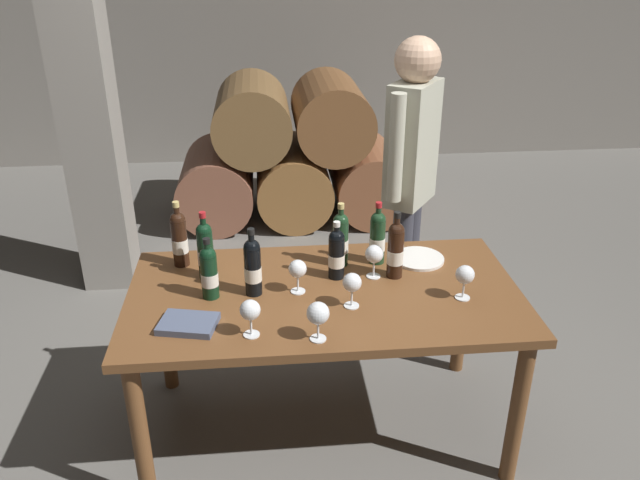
% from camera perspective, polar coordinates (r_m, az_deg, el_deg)
% --- Properties ---
extents(ground_plane, '(14.00, 14.00, 0.00)m').
position_cam_1_polar(ground_plane, '(3.21, 0.35, -16.38)').
color(ground_plane, '#66635E').
extents(cellar_back_wall, '(10.00, 0.24, 2.80)m').
position_cam_1_polar(cellar_back_wall, '(6.61, -3.45, 19.23)').
color(cellar_back_wall, gray).
rests_on(cellar_back_wall, ground_plane).
extents(barrel_stack, '(1.86, 0.90, 1.15)m').
position_cam_1_polar(barrel_stack, '(5.23, -2.49, 7.57)').
color(barrel_stack, brown).
rests_on(barrel_stack, ground_plane).
extents(stone_pillar, '(0.32, 0.32, 2.60)m').
position_cam_1_polar(stone_pillar, '(4.19, -20.38, 12.48)').
color(stone_pillar, gray).
rests_on(stone_pillar, ground_plane).
extents(dining_table, '(1.70, 0.90, 0.76)m').
position_cam_1_polar(dining_table, '(2.81, 0.39, -6.22)').
color(dining_table, brown).
rests_on(dining_table, ground_plane).
extents(wine_bottle_0, '(0.07, 0.07, 0.32)m').
position_cam_1_polar(wine_bottle_0, '(2.98, -12.52, 0.15)').
color(wine_bottle_0, black).
rests_on(wine_bottle_0, dining_table).
extents(wine_bottle_1, '(0.07, 0.07, 0.31)m').
position_cam_1_polar(wine_bottle_1, '(2.69, -6.07, -2.36)').
color(wine_bottle_1, black).
rests_on(wine_bottle_1, dining_table).
extents(wine_bottle_2, '(0.07, 0.07, 0.31)m').
position_cam_1_polar(wine_bottle_2, '(2.83, 6.80, -0.83)').
color(wine_bottle_2, black).
rests_on(wine_bottle_2, dining_table).
extents(wine_bottle_3, '(0.07, 0.07, 0.28)m').
position_cam_1_polar(wine_bottle_3, '(2.70, -9.93, -2.84)').
color(wine_bottle_3, black).
rests_on(wine_bottle_3, dining_table).
extents(wine_bottle_4, '(0.07, 0.07, 0.31)m').
position_cam_1_polar(wine_bottle_4, '(2.92, 1.86, 0.13)').
color(wine_bottle_4, '#19381E').
rests_on(wine_bottle_4, dining_table).
extents(wine_bottle_5, '(0.07, 0.07, 0.27)m').
position_cam_1_polar(wine_bottle_5, '(2.81, 1.49, -1.20)').
color(wine_bottle_5, black).
rests_on(wine_bottle_5, dining_table).
extents(wine_bottle_6, '(0.07, 0.07, 0.32)m').
position_cam_1_polar(wine_bottle_6, '(2.85, -10.26, -0.87)').
color(wine_bottle_6, black).
rests_on(wine_bottle_6, dining_table).
extents(wine_bottle_7, '(0.07, 0.07, 0.30)m').
position_cam_1_polar(wine_bottle_7, '(2.95, 5.18, 0.28)').
color(wine_bottle_7, '#19381E').
rests_on(wine_bottle_7, dining_table).
extents(wine_glass_0, '(0.09, 0.09, 0.16)m').
position_cam_1_polar(wine_glass_0, '(2.39, -0.18, -6.67)').
color(wine_glass_0, white).
rests_on(wine_glass_0, dining_table).
extents(wine_glass_1, '(0.08, 0.08, 0.15)m').
position_cam_1_polar(wine_glass_1, '(2.43, -6.29, -6.36)').
color(wine_glass_1, white).
rests_on(wine_glass_1, dining_table).
extents(wine_glass_2, '(0.08, 0.08, 0.15)m').
position_cam_1_polar(wine_glass_2, '(2.72, 12.89, -3.14)').
color(wine_glass_2, white).
rests_on(wine_glass_2, dining_table).
extents(wine_glass_3, '(0.08, 0.08, 0.15)m').
position_cam_1_polar(wine_glass_3, '(2.60, 2.90, -3.92)').
color(wine_glass_3, white).
rests_on(wine_glass_3, dining_table).
extents(wine_glass_4, '(0.08, 0.08, 0.16)m').
position_cam_1_polar(wine_glass_4, '(2.83, 4.90, -1.34)').
color(wine_glass_4, white).
rests_on(wine_glass_4, dining_table).
extents(wine_glass_5, '(0.08, 0.08, 0.15)m').
position_cam_1_polar(wine_glass_5, '(2.70, -2.02, -2.69)').
color(wine_glass_5, white).
rests_on(wine_glass_5, dining_table).
extents(tasting_notebook, '(0.25, 0.20, 0.03)m').
position_cam_1_polar(tasting_notebook, '(2.57, -11.76, -7.38)').
color(tasting_notebook, '#4C5670').
rests_on(tasting_notebook, dining_table).
extents(serving_plate, '(0.24, 0.24, 0.01)m').
position_cam_1_polar(serving_plate, '(3.05, 8.85, -1.66)').
color(serving_plate, white).
rests_on(serving_plate, dining_table).
extents(sommelier_presenting, '(0.33, 0.42, 1.72)m').
position_cam_1_polar(sommelier_presenting, '(3.40, 8.15, 6.44)').
color(sommelier_presenting, '#383842').
rests_on(sommelier_presenting, ground_plane).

